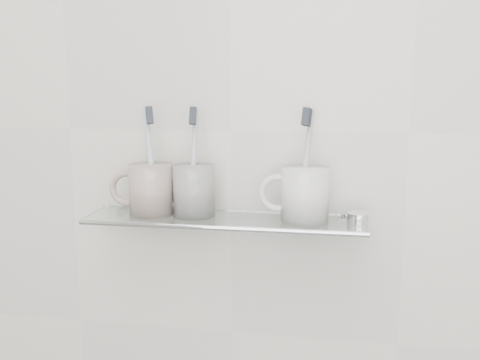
% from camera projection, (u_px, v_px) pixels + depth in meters
% --- Properties ---
extents(wall_back, '(2.50, 0.00, 2.50)m').
position_uv_depth(wall_back, '(231.00, 131.00, 0.99)').
color(wall_back, beige).
rests_on(wall_back, ground).
extents(shelf_glass, '(0.50, 0.12, 0.01)m').
position_uv_depth(shelf_glass, '(225.00, 220.00, 0.96)').
color(shelf_glass, silver).
rests_on(shelf_glass, wall_back).
extents(shelf_rail, '(0.50, 0.01, 0.01)m').
position_uv_depth(shelf_rail, '(218.00, 228.00, 0.90)').
color(shelf_rail, silver).
rests_on(shelf_rail, shelf_glass).
extents(bracket_left, '(0.02, 0.03, 0.02)m').
position_uv_depth(bracket_left, '(124.00, 215.00, 1.04)').
color(bracket_left, silver).
rests_on(bracket_left, wall_back).
extents(bracket_right, '(0.02, 0.03, 0.02)m').
position_uv_depth(bracket_right, '(343.00, 224.00, 0.97)').
color(bracket_right, silver).
rests_on(bracket_right, wall_back).
extents(mug_left, '(0.11, 0.11, 0.09)m').
position_uv_depth(mug_left, '(152.00, 189.00, 0.98)').
color(mug_left, silver).
rests_on(mug_left, shelf_glass).
extents(mug_left_handle, '(0.07, 0.01, 0.07)m').
position_uv_depth(mug_left_handle, '(127.00, 188.00, 0.98)').
color(mug_left_handle, silver).
rests_on(mug_left_handle, mug_left).
extents(toothbrush_left, '(0.04, 0.04, 0.19)m').
position_uv_depth(toothbrush_left, '(151.00, 160.00, 0.97)').
color(toothbrush_left, silver).
rests_on(toothbrush_left, mug_left).
extents(bristles_left, '(0.02, 0.03, 0.03)m').
position_uv_depth(bristles_left, '(149.00, 115.00, 0.95)').
color(bristles_left, '#262B32').
rests_on(bristles_left, toothbrush_left).
extents(mug_center, '(0.09, 0.09, 0.09)m').
position_uv_depth(mug_center, '(194.00, 191.00, 0.96)').
color(mug_center, silver).
rests_on(mug_center, shelf_glass).
extents(mug_center_handle, '(0.07, 0.01, 0.07)m').
position_uv_depth(mug_center_handle, '(171.00, 190.00, 0.97)').
color(mug_center_handle, silver).
rests_on(mug_center_handle, mug_center).
extents(toothbrush_center, '(0.02, 0.05, 0.19)m').
position_uv_depth(toothbrush_center, '(194.00, 161.00, 0.95)').
color(toothbrush_center, '#B0B6BA').
rests_on(toothbrush_center, mug_center).
extents(bristles_center, '(0.02, 0.03, 0.03)m').
position_uv_depth(bristles_center, '(193.00, 116.00, 0.94)').
color(bristles_center, '#262B32').
rests_on(bristles_center, toothbrush_center).
extents(mug_right, '(0.11, 0.11, 0.09)m').
position_uv_depth(mug_right, '(305.00, 194.00, 0.93)').
color(mug_right, white).
rests_on(mug_right, shelf_glass).
extents(mug_right_handle, '(0.07, 0.01, 0.07)m').
position_uv_depth(mug_right_handle, '(278.00, 193.00, 0.94)').
color(mug_right_handle, white).
rests_on(mug_right_handle, mug_right).
extents(toothbrush_right, '(0.03, 0.05, 0.19)m').
position_uv_depth(toothbrush_right, '(306.00, 163.00, 0.92)').
color(toothbrush_right, '#B8A594').
rests_on(toothbrush_right, mug_right).
extents(bristles_right, '(0.02, 0.03, 0.03)m').
position_uv_depth(bristles_right, '(307.00, 117.00, 0.91)').
color(bristles_right, '#262B32').
rests_on(bristles_right, toothbrush_right).
extents(chrome_cap, '(0.04, 0.04, 0.02)m').
position_uv_depth(chrome_cap, '(359.00, 218.00, 0.92)').
color(chrome_cap, silver).
rests_on(chrome_cap, shelf_glass).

